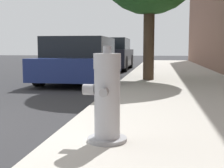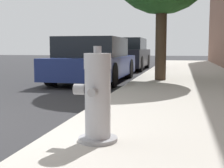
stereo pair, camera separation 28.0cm
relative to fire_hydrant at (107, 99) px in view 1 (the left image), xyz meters
name	(u,v)px [view 1 (the left image)]	position (x,y,z in m)	size (l,w,h in m)	color
sidewalk_slab	(213,146)	(0.97, 0.19, -0.44)	(3.05, 40.00, 0.12)	#B7B2A8
fire_hydrant	(107,99)	(0.00, 0.00, 0.00)	(0.40, 0.40, 0.86)	#97979C
parked_car_near	(82,61)	(-1.74, 5.97, 0.11)	(1.80, 4.06, 1.26)	navy
parked_car_mid	(109,55)	(-1.79, 11.22, 0.19)	(1.89, 4.09, 1.41)	black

